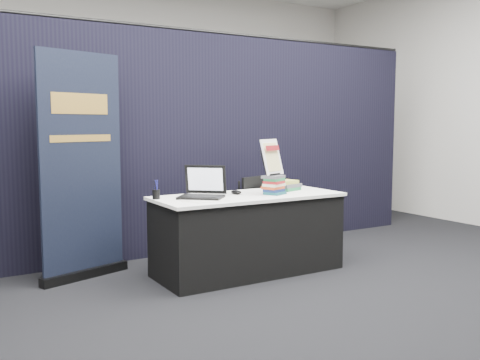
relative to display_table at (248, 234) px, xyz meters
name	(u,v)px	position (x,y,z in m)	size (l,w,h in m)	color
floor	(281,287)	(0.00, -0.55, -0.38)	(8.00, 8.00, 0.00)	black
wall_back	(126,101)	(0.00, 3.45, 1.37)	(8.00, 0.02, 3.50)	silver
drape_partition	(198,144)	(0.00, 1.05, 0.82)	(6.00, 0.08, 2.40)	black
display_table	(248,234)	(0.00, 0.00, 0.00)	(1.80, 0.75, 0.75)	black
laptop	(198,190)	(-0.50, 0.06, 0.44)	(0.47, 0.52, 0.29)	black
mouse	(236,192)	(-0.08, 0.09, 0.39)	(0.08, 0.13, 0.04)	black
brochure_left	(202,201)	(-0.56, -0.13, 0.38)	(0.27, 0.19, 0.00)	white
brochure_mid	(197,200)	(-0.57, -0.06, 0.38)	(0.31, 0.22, 0.00)	silver
brochure_right	(210,200)	(-0.49, -0.16, 0.38)	(0.31, 0.22, 0.00)	white
pen_cup	(156,194)	(-0.86, 0.17, 0.42)	(0.07, 0.07, 0.09)	black
book_stack_tall	(274,185)	(0.22, -0.10, 0.46)	(0.23, 0.21, 0.18)	#154B53
book_stack_short	(287,185)	(0.51, 0.08, 0.42)	(0.28, 0.24, 0.10)	#207A45
info_sign	(272,157)	(0.22, -0.07, 0.72)	(0.28, 0.19, 0.35)	black
pullup_banner	(82,179)	(-1.39, 0.62, 0.54)	(0.86, 0.36, 2.06)	black
stacking_chair	(262,215)	(0.36, 0.30, 0.11)	(0.49, 0.50, 0.87)	black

